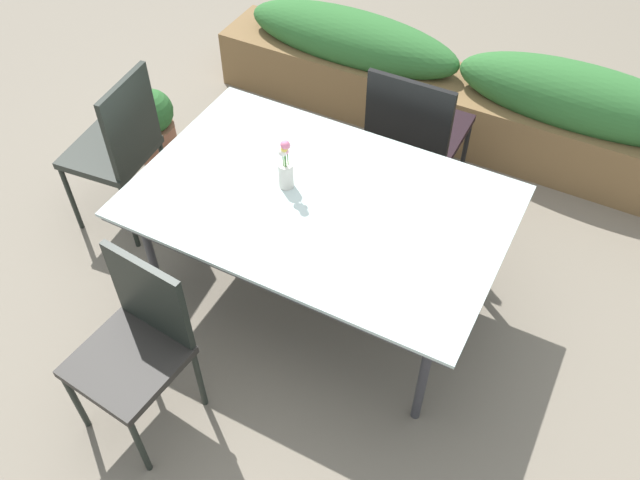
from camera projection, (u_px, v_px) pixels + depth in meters
ground_plane at (317, 285)px, 3.62m from camera, size 12.00×12.00×0.00m
dining_table at (320, 206)px, 3.09m from camera, size 1.70×1.10×0.70m
chair_near_left at (137, 340)px, 2.77m from camera, size 0.46×0.46×0.89m
chair_far_side at (415, 128)px, 3.69m from camera, size 0.50×0.50×0.92m
chair_end_left at (119, 144)px, 3.55m from camera, size 0.46×0.46×0.97m
flower_vase at (286, 168)px, 3.03m from camera, size 0.07×0.07×0.28m
planter_box at (458, 91)px, 4.25m from camera, size 3.29×0.45×0.72m
potted_plant at (154, 124)px, 4.15m from camera, size 0.27×0.27×0.49m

